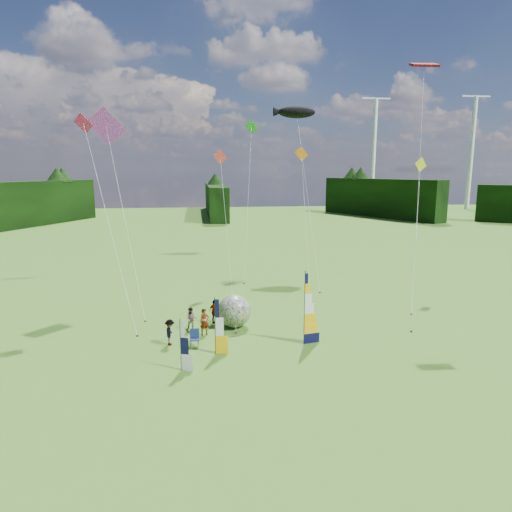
{
  "coord_description": "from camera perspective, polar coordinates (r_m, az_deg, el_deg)",
  "views": [
    {
      "loc": [
        -4.58,
        -23.54,
        10.77
      ],
      "look_at": [
        -1.0,
        4.0,
        5.5
      ],
      "focal_mm": 32.0,
      "sensor_mm": 36.0,
      "label": 1
    }
  ],
  "objects": [
    {
      "name": "bol_inflatable",
      "position": [
        31.82,
        -2.73,
        -6.88
      ],
      "size": [
        2.93,
        2.93,
        2.29
      ],
      "primitive_type": "sphere",
      "rotation": [
        0.0,
        0.0,
        -0.35
      ],
      "color": "#00147D",
      "rests_on": "ground"
    },
    {
      "name": "small_kite_red",
      "position": [
        40.2,
        -3.76,
        4.66
      ],
      "size": [
        5.92,
        9.63,
        13.06
      ],
      "primitive_type": null,
      "rotation": [
        0.0,
        0.0,
        0.37
      ],
      "color": "red",
      "rests_on": "ground"
    },
    {
      "name": "ground",
      "position": [
        26.29,
        3.38,
        -13.46
      ],
      "size": [
        220.0,
        220.0,
        0.0
      ],
      "primitive_type": "plane",
      "color": "#538129",
      "rests_on": "ground"
    },
    {
      "name": "turbine_left",
      "position": [
        140.12,
        25.3,
        11.47
      ],
      "size": [
        8.0,
        1.2,
        30.0
      ],
      "primitive_type": null,
      "color": "silver",
      "rests_on": "ground"
    },
    {
      "name": "kite_rainbow_delta",
      "position": [
        36.56,
        -16.23,
        6.6
      ],
      "size": [
        11.92,
        14.9,
        16.8
      ],
      "primitive_type": null,
      "rotation": [
        0.0,
        0.0,
        0.31
      ],
      "color": "red",
      "rests_on": "ground"
    },
    {
      "name": "side_banner_left",
      "position": [
        27.19,
        -5.13,
        -8.82
      ],
      "size": [
        0.95,
        0.19,
        3.37
      ],
      "primitive_type": null,
      "rotation": [
        0.0,
        0.0,
        -0.1
      ],
      "color": "#F4B108",
      "rests_on": "ground"
    },
    {
      "name": "treeline_ring",
      "position": [
        24.92,
        3.48,
        -5.04
      ],
      "size": [
        210.0,
        210.0,
        8.0
      ],
      "primitive_type": null,
      "color": "black",
      "rests_on": "ground"
    },
    {
      "name": "kite_parafoil",
      "position": [
        34.34,
        19.72,
        9.11
      ],
      "size": [
        8.8,
        11.26,
        20.33
      ],
      "primitive_type": null,
      "rotation": [
        0.0,
        0.0,
        -0.23
      ],
      "color": "#BC0507",
      "rests_on": "ground"
    },
    {
      "name": "side_banner_far",
      "position": [
        25.37,
        -9.41,
        -11.01
      ],
      "size": [
        0.85,
        0.37,
        2.85
      ],
      "primitive_type": null,
      "rotation": [
        0.0,
        0.0,
        -0.32
      ],
      "color": "white",
      "rests_on": "ground"
    },
    {
      "name": "spectator_c",
      "position": [
        29.22,
        -10.72,
        -9.36
      ],
      "size": [
        0.45,
        1.08,
        1.64
      ],
      "primitive_type": "imported",
      "rotation": [
        0.0,
        0.0,
        1.52
      ],
      "color": "#66594C",
      "rests_on": "ground"
    },
    {
      "name": "kite_whale",
      "position": [
        45.56,
        6.43,
        8.98
      ],
      "size": [
        6.1,
        16.55,
        18.84
      ],
      "primitive_type": null,
      "rotation": [
        0.0,
        0.0,
        0.12
      ],
      "color": "black",
      "rests_on": "ground"
    },
    {
      "name": "small_kite_yellow",
      "position": [
        39.85,
        19.47,
        3.48
      ],
      "size": [
        9.11,
        11.81,
        12.31
      ],
      "primitive_type": null,
      "rotation": [
        0.0,
        0.0,
        0.3
      ],
      "color": "#F5F815",
      "rests_on": "ground"
    },
    {
      "name": "small_kite_orange",
      "position": [
        43.5,
        6.22,
        5.42
      ],
      "size": [
        5.01,
        11.82,
        13.56
      ],
      "primitive_type": null,
      "rotation": [
        0.0,
        0.0,
        0.14
      ],
      "color": "orange",
      "rests_on": "ground"
    },
    {
      "name": "small_kite_pink",
      "position": [
        33.34,
        -17.98,
        4.91
      ],
      "size": [
        8.5,
        10.62,
        15.36
      ],
      "primitive_type": null,
      "rotation": [
        0.0,
        0.0,
        -0.23
      ],
      "color": "#E32659",
      "rests_on": "ground"
    },
    {
      "name": "turbine_right",
      "position": [
        135.04,
        14.47,
        12.21
      ],
      "size": [
        8.0,
        1.2,
        30.0
      ],
      "primitive_type": null,
      "color": "silver",
      "rests_on": "ground"
    },
    {
      "name": "spectator_b",
      "position": [
        31.55,
        -8.1,
        -7.79
      ],
      "size": [
        0.84,
        0.52,
        1.6
      ],
      "primitive_type": "imported",
      "rotation": [
        0.0,
        0.0,
        -0.19
      ],
      "color": "#66594C",
      "rests_on": "ground"
    },
    {
      "name": "spectator_d",
      "position": [
        32.59,
        -5.17,
        -6.96
      ],
      "size": [
        1.01,
        1.06,
        1.78
      ],
      "primitive_type": "imported",
      "rotation": [
        0.0,
        0.0,
        2.31
      ],
      "color": "#66594C",
      "rests_on": "ground"
    },
    {
      "name": "spectator_a",
      "position": [
        30.58,
        -6.45,
        -8.18
      ],
      "size": [
        0.75,
        0.62,
        1.78
      ],
      "primitive_type": "imported",
      "rotation": [
        0.0,
        0.0,
        0.34
      ],
      "color": "#66594C",
      "rests_on": "ground"
    },
    {
      "name": "camp_chair",
      "position": [
        28.83,
        -7.7,
        -10.14
      ],
      "size": [
        0.65,
        0.65,
        1.08
      ],
      "primitive_type": null,
      "rotation": [
        0.0,
        0.0,
        -0.05
      ],
      "color": "#111F47",
      "rests_on": "ground"
    },
    {
      "name": "feather_banner_main",
      "position": [
        28.51,
        6.08,
        -6.65
      ],
      "size": [
        1.23,
        0.36,
        4.55
      ],
      "primitive_type": null,
      "rotation": [
        0.0,
        0.0,
        0.22
      ],
      "color": "#0A0A33",
      "rests_on": "ground"
    },
    {
      "name": "small_kite_green",
      "position": [
        47.39,
        -1.0,
        7.79
      ],
      "size": [
        4.77,
        12.08,
        16.65
      ],
      "primitive_type": null,
      "rotation": [
        0.0,
        0.0,
        -0.04
      ],
      "color": "green",
      "rests_on": "ground"
    }
  ]
}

